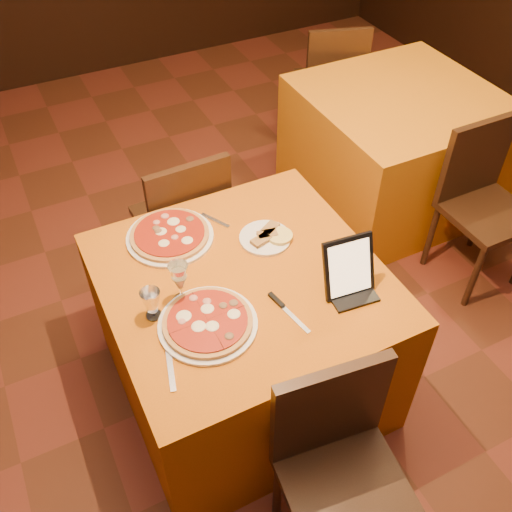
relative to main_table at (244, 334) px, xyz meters
name	(u,v)px	position (x,y,z in m)	size (l,w,h in m)	color
floor	(250,368)	(0.05, 0.06, -0.38)	(6.00, 7.00, 0.01)	#5E2D19
main_table	(244,334)	(0.00, 0.00, 0.00)	(1.10, 1.10, 0.75)	#BA5E0B
side_table	(395,149)	(1.49, 0.90, 0.00)	(1.10, 1.10, 0.75)	orange
chair_main_near	(347,490)	(0.00, -0.83, 0.08)	(0.45, 0.45, 0.91)	black
chair_main_far	(180,219)	(0.00, 0.78, 0.08)	(0.36, 0.36, 0.91)	black
chair_side_near	(489,213)	(1.49, 0.09, 0.08)	(0.43, 0.43, 0.91)	black
chair_side_far	(328,82)	(1.49, 1.72, 0.08)	(0.43, 0.43, 0.91)	black
pizza_near	(208,323)	(-0.22, -0.17, 0.39)	(0.37, 0.37, 0.03)	white
pizza_far	(170,236)	(-0.18, 0.34, 0.39)	(0.38, 0.38, 0.03)	white
cutlet_dish	(265,237)	(0.18, 0.16, 0.39)	(0.22, 0.22, 0.03)	white
wine_glass	(180,283)	(-0.26, -0.01, 0.47)	(0.08, 0.08, 0.19)	#E9D684
water_glass	(152,304)	(-0.39, -0.04, 0.44)	(0.07, 0.07, 0.13)	white
tablet	(349,267)	(0.34, -0.24, 0.49)	(0.20, 0.02, 0.24)	black
knife	(290,315)	(0.07, -0.26, 0.38)	(0.22, 0.02, 0.01)	silver
fork_near	(171,370)	(-0.42, -0.29, 0.38)	(0.18, 0.02, 0.01)	silver
fork_far	(215,220)	(0.04, 0.36, 0.38)	(0.15, 0.02, 0.01)	silver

